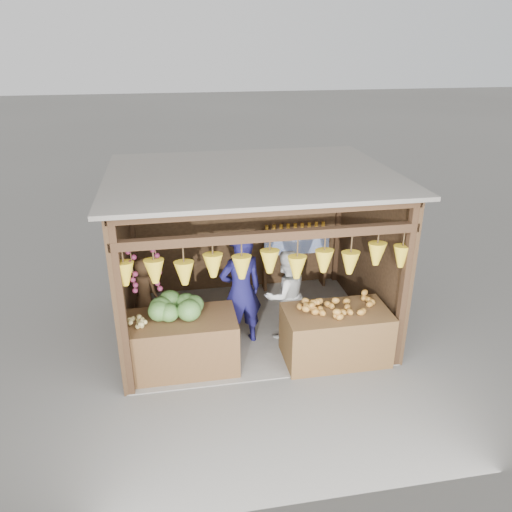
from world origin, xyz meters
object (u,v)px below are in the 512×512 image
Objects in this scene: counter_right at (336,335)px; woman_standing at (285,295)px; counter_left at (182,343)px; man_standing at (241,291)px; vendor_seated at (144,289)px.

woman_standing is (-0.61, 0.74, 0.35)m from counter_right.
counter_left is 1.20m from man_standing.
counter_left is 1.20m from vendor_seated.
counter_right is 0.84× the size of man_standing.
counter_left is 1.05× the size of woman_standing.
woman_standing is (1.67, 0.59, 0.34)m from counter_left.
counter_left is 0.85× the size of man_standing.
woman_standing is (0.72, 0.06, -0.17)m from man_standing.
man_standing reaches higher than counter_right.
man_standing is at bearing -13.28° from woman_standing.
woman_standing is at bearing -146.65° from vendor_seated.
vendor_seated is (-2.20, 0.39, 0.11)m from woman_standing.
man_standing is (-1.33, 0.68, 0.52)m from counter_right.
vendor_seated is (-1.48, 0.45, -0.07)m from man_standing.
man_standing is 1.23× the size of woman_standing.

